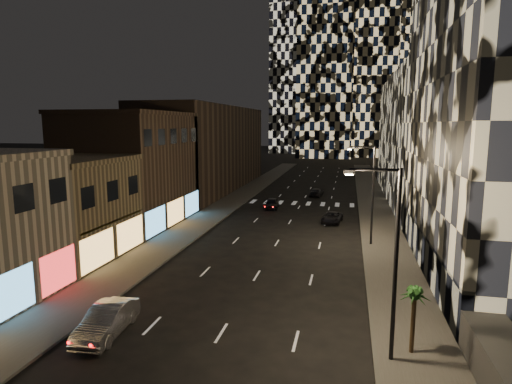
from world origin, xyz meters
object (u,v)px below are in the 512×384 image
at_px(car_dark_rightlane, 332,218).
at_px(palm_tree, 414,299).
at_px(car_dark_midlane, 272,203).
at_px(streetlight_near, 391,251).
at_px(car_dark_oncoming, 317,192).
at_px(car_silver_parked, 107,321).
at_px(streetlight_far, 370,188).

height_order(car_dark_rightlane, palm_tree, palm_tree).
bearing_deg(car_dark_midlane, car_dark_rightlane, -42.77).
bearing_deg(car_dark_rightlane, streetlight_near, -75.23).
relative_size(car_dark_midlane, car_dark_oncoming, 1.00).
height_order(car_silver_parked, car_dark_oncoming, car_silver_parked).
distance_m(streetlight_near, car_dark_oncoming, 47.37).
bearing_deg(car_silver_parked, car_dark_oncoming, 77.02).
bearing_deg(car_dark_midlane, streetlight_far, -56.14).
height_order(car_dark_oncoming, palm_tree, palm_tree).
bearing_deg(streetlight_near, car_dark_oncoming, 98.21).
bearing_deg(car_dark_rightlane, streetlight_far, -59.67).
bearing_deg(car_dark_oncoming, car_dark_midlane, 71.78).
distance_m(streetlight_near, car_dark_rightlane, 29.26).
height_order(streetlight_near, streetlight_far, same).
bearing_deg(car_dark_oncoming, car_silver_parked, 86.46).
xyz_separation_m(car_dark_midlane, car_dark_oncoming, (5.02, 11.45, -0.10)).
relative_size(streetlight_far, car_dark_midlane, 2.18).
height_order(car_dark_midlane, car_dark_rightlane, car_dark_midlane).
xyz_separation_m(streetlight_far, car_dark_rightlane, (-3.63, 8.64, -4.76)).
distance_m(car_dark_oncoming, car_dark_rightlane, 18.28).
bearing_deg(palm_tree, car_dark_rightlane, 100.00).
height_order(car_silver_parked, car_dark_midlane, car_silver_parked).
distance_m(streetlight_far, palm_tree, 19.34).
distance_m(car_silver_parked, car_dark_rightlane, 30.97).
xyz_separation_m(car_dark_midlane, palm_tree, (13.03, -34.34, 2.16)).
height_order(car_silver_parked, car_dark_rightlane, car_silver_parked).
distance_m(car_dark_midlane, car_dark_rightlane, 10.45).
bearing_deg(streetlight_far, palm_tree, -86.20).
height_order(car_silver_parked, palm_tree, palm_tree).
distance_m(streetlight_near, streetlight_far, 20.00).
distance_m(car_silver_parked, car_dark_midlane, 35.75).
xyz_separation_m(streetlight_far, car_dark_midlane, (-11.76, 15.20, -4.65)).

